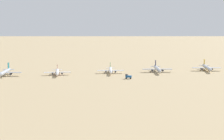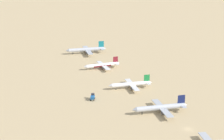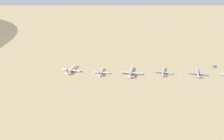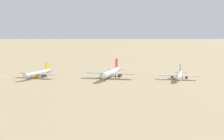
# 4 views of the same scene
# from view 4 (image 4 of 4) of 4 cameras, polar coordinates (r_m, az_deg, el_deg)

# --- Properties ---
(ground_plane) EXTENTS (2025.47, 2025.47, 0.00)m
(ground_plane) POSITION_cam_4_polar(r_m,az_deg,el_deg) (285.56, -15.33, -0.98)
(ground_plane) COLOR tan
(parked_jet_4) EXTENTS (34.97, 28.70, 10.18)m
(parked_jet_4) POSITION_cam_4_polar(r_m,az_deg,el_deg) (272.82, -10.82, -0.49)
(parked_jet_4) COLOR #B2B7C1
(parked_jet_4) RESTS_ON ground
(parked_jet_5) EXTENTS (42.97, 35.02, 12.39)m
(parked_jet_5) POSITION_cam_4_polar(r_m,az_deg,el_deg) (266.45, -0.15, -0.37)
(parked_jet_5) COLOR silver
(parked_jet_5) RESTS_ON ground
(parked_jet_6) EXTENTS (33.04, 26.86, 9.53)m
(parked_jet_6) POSITION_cam_4_polar(r_m,az_deg,el_deg) (264.47, 9.81, -0.73)
(parked_jet_6) COLOR silver
(parked_jet_6) RESTS_ON ground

